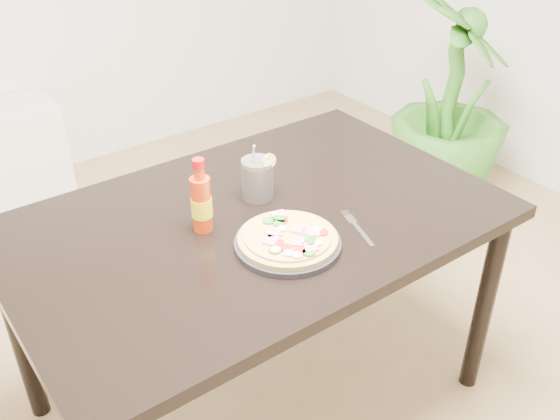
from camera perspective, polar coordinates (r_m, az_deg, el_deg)
floor at (r=2.24m, az=3.11°, el=-18.07°), size 4.50×4.50×0.00m
dining_table at (r=1.84m, az=-2.22°, el=-2.70°), size 1.40×0.90×0.75m
plate at (r=1.66m, az=0.70°, el=-3.10°), size 0.29×0.29×0.02m
pizza at (r=1.65m, az=0.77°, el=-2.58°), size 0.27×0.27×0.03m
hot_sauce_bottle at (r=1.70m, az=-7.20°, el=0.68°), size 0.06×0.06×0.22m
cola_cup at (r=1.85m, az=-2.08°, el=2.80°), size 0.10×0.09×0.18m
fork at (r=1.75m, az=7.02°, el=-1.54°), size 0.07×0.18×0.00m
houseplant at (r=3.25m, az=15.48°, el=9.44°), size 0.83×0.83×1.05m
plant_pot at (r=3.42m, az=14.49°, el=3.07°), size 0.28×0.28×0.22m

